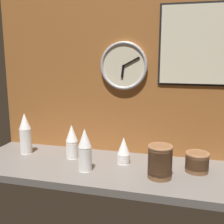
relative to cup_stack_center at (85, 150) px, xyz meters
The scene contains 10 objects.
ground_plane 19.27cm from the cup_stack_center, 45.29° to the left, with size 160.00×56.00×4.00cm, color slate.
wall_tiled_back 55.05cm from the cup_stack_center, 75.38° to the left, with size 160.00×3.00×105.00cm.
cup_stack_center is the anchor object (origin of this frame).
cup_stack_center_right 24.29cm from the cup_stack_center, 40.27° to the left, with size 7.53×7.53×15.83cm.
cup_stack_far_left 49.54cm from the cup_stack_center, 160.72° to the left, with size 7.53×7.53×26.46cm.
cup_stack_center_left 21.56cm from the cup_stack_center, 132.08° to the left, with size 7.53×7.53×21.14cm.
bowl_stack_right 40.83cm from the cup_stack_center, ahead, with size 13.00×13.00×17.49cm.
bowl_stack_far_right 61.52cm from the cup_stack_center, 13.10° to the left, with size 13.00×13.00×10.92cm.
wall_clock 56.86cm from the cup_stack_center, 67.02° to the left, with size 29.58×2.70×29.58cm.
menu_board 87.80cm from the cup_stack_center, 30.19° to the left, with size 46.47×1.32×46.70cm.
Camera 1 is at (42.65, -146.69, 62.71)cm, focal length 45.00 mm.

